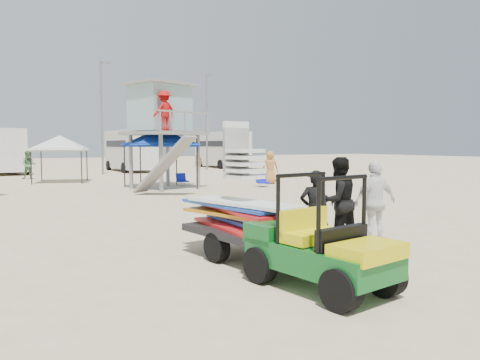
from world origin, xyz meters
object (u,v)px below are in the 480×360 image
lifeguard_tower (161,112)px  surf_trailer (242,209)px  utility_cart (321,238)px  canopy_blue (160,132)px  man_left (314,211)px

lifeguard_tower → surf_trailer: bearing=-104.5°
utility_cart → canopy_blue: size_ratio=0.71×
man_left → lifeguard_tower: size_ratio=0.33×
canopy_blue → man_left: bearing=-98.2°
canopy_blue → utility_cart: bearing=-102.3°
utility_cart → man_left: bearing=53.2°
man_left → lifeguard_tower: bearing=-75.3°
surf_trailer → canopy_blue: bearing=75.7°
utility_cart → canopy_blue: (3.62, 16.57, 1.99)m
utility_cart → surf_trailer: (-0.00, 2.33, 0.14)m
surf_trailer → lifeguard_tower: lifeguard_tower is taller
utility_cart → lifeguard_tower: size_ratio=0.47×
surf_trailer → lifeguard_tower: bearing=75.5°
lifeguard_tower → canopy_blue: 0.97m
man_left → lifeguard_tower: (2.12, 14.32, 2.90)m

